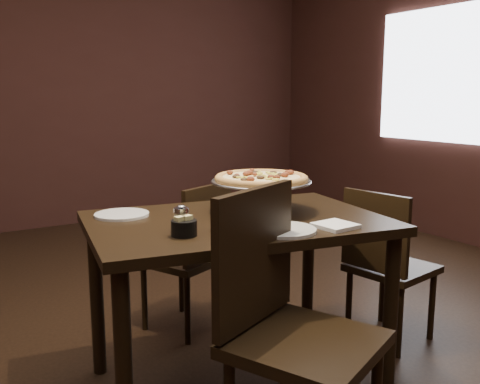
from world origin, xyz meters
TOP-DOWN VIEW (x-y plane):
  - room at (0.06, 0.03)m, footprint 6.04×7.04m
  - dining_table at (-0.00, -0.08)m, footprint 1.39×1.04m
  - pizza_stand at (0.16, -0.03)m, footprint 0.46×0.46m
  - parmesan_shaker at (-0.30, -0.14)m, footprint 0.06×0.06m
  - pepper_flake_shaker at (-0.17, -0.22)m, footprint 0.07×0.07m
  - packet_caddy at (-0.33, -0.22)m, footprint 0.10×0.10m
  - napkin_stack at (0.25, -0.43)m, footprint 0.16×0.16m
  - plate_left at (-0.41, 0.24)m, footprint 0.24×0.24m
  - plate_near at (0.04, -0.37)m, footprint 0.26×0.26m
  - serving_spatula at (0.12, -0.17)m, footprint 0.17×0.17m
  - chair_far at (0.10, 0.56)m, footprint 0.52×0.52m
  - chair_near at (-0.13, -0.62)m, footprint 0.62×0.62m
  - chair_side at (0.90, -0.12)m, footprint 0.45×0.45m

SIDE VIEW (x-z plane):
  - chair_side at x=0.90m, z-range 0.04..0.88m
  - chair_far at x=0.10m, z-range 0.04..0.88m
  - chair_near at x=-0.13m, z-range 0.05..1.05m
  - dining_table at x=0.00m, z-range 0.29..1.08m
  - plate_left at x=-0.41m, z-range 0.79..0.80m
  - plate_near at x=0.04m, z-range 0.79..0.80m
  - napkin_stack at x=0.25m, z-range 0.79..0.81m
  - packet_caddy at x=-0.33m, z-range 0.78..0.86m
  - parmesan_shaker at x=-0.30m, z-range 0.79..0.89m
  - pepper_flake_shaker at x=-0.17m, z-range 0.79..0.91m
  - serving_spatula at x=0.12m, z-range 0.93..0.95m
  - pizza_stand at x=0.16m, z-range 0.85..1.04m
  - room at x=0.06m, z-range -0.02..2.82m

